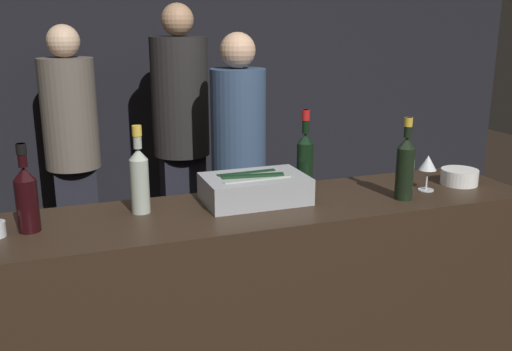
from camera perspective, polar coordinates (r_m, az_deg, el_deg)
name	(u,v)px	position (r m, az deg, el deg)	size (l,w,h in m)	color
wall_back_chalkboard	(152,67)	(4.43, -10.36, 10.58)	(6.40, 0.06, 2.80)	black
bar_counter	(258,323)	(2.48, 0.21, -14.50)	(2.32, 0.52, 1.03)	#2D2116
ice_bin_with_bottles	(254,187)	(2.31, -0.20, -1.19)	(0.41, 0.27, 0.12)	#9EA0A5
bowl_white	(459,176)	(2.71, 19.67, -0.08)	(0.16, 0.16, 0.07)	white
wine_glass	(428,164)	(2.55, 16.81, 1.09)	(0.08, 0.08, 0.16)	silver
red_wine_bottle_burgundy	(305,156)	(2.51, 4.91, 1.99)	(0.07, 0.07, 0.34)	black
red_wine_bottle_black_foil	(26,196)	(2.12, -21.98, -1.90)	(0.08, 0.08, 0.31)	black
rose_wine_bottle	(139,177)	(2.20, -11.59, -0.10)	(0.07, 0.07, 0.34)	#9EA899
champagne_bottle	(405,165)	(2.40, 14.70, 0.99)	(0.07, 0.07, 0.34)	black
person_in_hoodie	(239,156)	(3.48, -1.76, 1.93)	(0.33, 0.33, 1.68)	black
person_blond_tee	(181,129)	(3.88, -7.49, 4.62)	(0.38, 0.38, 1.85)	black
person_grey_polo	(72,142)	(3.99, -17.93, 3.20)	(0.36, 0.36, 1.72)	black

